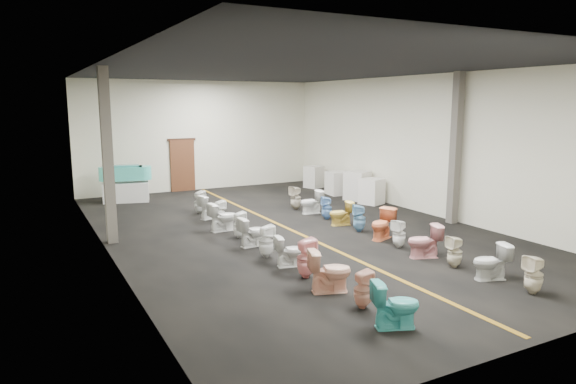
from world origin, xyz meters
The scene contains 40 objects.
floor centered at (0.00, 0.00, 0.00)m, with size 16.00×16.00×0.00m, color black.
ceiling centered at (0.00, 0.00, 4.50)m, with size 16.00×16.00×0.00m, color black.
wall_back centered at (0.00, 8.00, 2.25)m, with size 10.00×10.00×0.00m, color beige.
wall_front centered at (0.00, -8.00, 2.25)m, with size 10.00×10.00×0.00m, color beige.
wall_left centered at (-5.00, 0.00, 2.25)m, with size 16.00×16.00×0.00m, color beige.
wall_right centered at (5.00, 0.00, 2.25)m, with size 16.00×16.00×0.00m, color beige.
aisle_stripe centered at (0.00, 0.00, 0.00)m, with size 0.12×15.60×0.01m, color #845B13.
back_door centered at (-0.80, 7.94, 1.05)m, with size 1.00×0.10×2.10m, color #562D19.
door_frame centered at (-0.80, 7.95, 2.12)m, with size 1.15×0.08×0.10m, color #331C11.
column_left centered at (-4.75, 1.00, 2.25)m, with size 0.25×0.25×4.50m, color #59544C.
column_right centered at (4.75, -1.50, 2.25)m, with size 0.25×0.25×4.50m, color #59544C.
display_table centered at (-3.33, 6.64, 0.36)m, with size 1.60×0.80×0.71m, color silver.
bathtub centered at (-3.33, 6.64, 1.07)m, with size 1.84×0.90×0.55m.
appliance_crate_a centered at (4.40, 2.04, 0.46)m, with size 0.71×0.71×0.92m, color white.
appliance_crate_b centered at (4.40, 2.92, 0.54)m, with size 0.78×0.78×1.08m, color silver.
appliance_crate_c centered at (4.40, 4.23, 0.46)m, with size 0.81×0.81×0.91m, color silver.
appliance_crate_d centered at (4.40, 6.11, 0.47)m, with size 0.65×0.65×0.93m, color silver.
toilet_left_0 centered at (-1.58, -6.52, 0.39)m, with size 0.44×0.77×0.78m, color #41B3B2.
toilet_left_1 centered at (-1.57, -5.61, 0.35)m, with size 0.31×0.32×0.70m, color #E1A189.
toilet_left_2 centered at (-1.65, -4.66, 0.42)m, with size 0.47×0.82×0.84m, color #FDBB9F.
toilet_left_3 centered at (-1.65, -3.74, 0.42)m, with size 0.38×0.39×0.84m, color pink.
toilet_left_4 centered at (-1.58, -2.92, 0.35)m, with size 0.39×0.69×0.70m, color white.
toilet_left_5 centered at (-1.75, -2.05, 0.39)m, with size 0.35×0.36×0.77m, color white.
toilet_left_6 centered at (-1.65, -1.04, 0.38)m, with size 0.42×0.74×0.76m, color white.
toilet_left_7 centered at (-1.65, -0.13, 0.36)m, with size 0.32×0.33×0.72m, color white.
toilet_left_8 centered at (-1.76, 0.81, 0.41)m, with size 0.46×0.80×0.82m, color white.
toilet_left_9 centered at (-1.55, 1.64, 0.36)m, with size 0.32×0.33×0.72m, color white.
toilet_left_10 centered at (-1.55, 2.48, 0.38)m, with size 0.42×0.74×0.76m, color white.
toilet_left_11 centered at (-1.60, 3.38, 0.37)m, with size 0.34×0.34×0.75m, color silver.
toilet_right_0 centered at (1.72, -6.56, 0.38)m, with size 0.34×0.35×0.76m, color beige.
toilet_right_1 centered at (1.65, -5.62, 0.38)m, with size 0.42×0.74×0.76m, color silver.
toilet_right_2 centered at (1.59, -4.70, 0.36)m, with size 0.32×0.33×0.72m, color beige.
toilet_right_3 centered at (1.50, -3.83, 0.40)m, with size 0.44×0.78×0.79m, color pink.
toilet_right_4 centered at (1.54, -2.89, 0.36)m, with size 0.33×0.33×0.72m, color white.
toilet_right_5 centered at (1.68, -2.03, 0.41)m, with size 0.46×0.81×0.82m, color #F37E4A.
toilet_right_6 centered at (1.62, -1.08, 0.39)m, with size 0.35×0.36×0.78m, color #71A9CF.
toilet_right_7 centered at (1.58, -0.20, 0.36)m, with size 0.40×0.70×0.72m, color #EEC851.
toilet_right_8 centered at (1.64, 0.67, 0.36)m, with size 0.33×0.34×0.73m, color #6FA1DC.
toilet_right_9 centered at (1.65, 1.64, 0.38)m, with size 0.43×0.75×0.76m, color white.
toilet_right_10 centered at (1.51, 2.46, 0.40)m, with size 0.36×0.37×0.80m, color beige.
Camera 1 is at (-6.77, -12.61, 3.60)m, focal length 32.00 mm.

